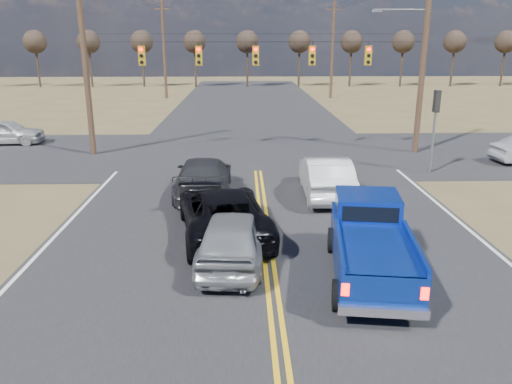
{
  "coord_description": "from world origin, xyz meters",
  "views": [
    {
      "loc": [
        -0.73,
        -9.34,
        6.07
      ],
      "look_at": [
        -0.32,
        5.66,
        1.5
      ],
      "focal_mm": 35.0,
      "sensor_mm": 36.0,
      "label": 1
    }
  ],
  "objects_px": {
    "cross_car_west": "(5,132)",
    "pickup_truck": "(370,243)",
    "silver_suv": "(233,237)",
    "black_suv": "(223,212)",
    "white_car_queue": "(326,176)",
    "dgrey_car_queue": "(204,177)"
  },
  "relations": [
    {
      "from": "black_suv",
      "to": "dgrey_car_queue",
      "type": "distance_m",
      "value": 4.46
    },
    {
      "from": "black_suv",
      "to": "dgrey_car_queue",
      "type": "bearing_deg",
      "value": -87.24
    },
    {
      "from": "white_car_queue",
      "to": "cross_car_west",
      "type": "xyz_separation_m",
      "value": [
        -17.74,
        11.05,
        -0.07
      ]
    },
    {
      "from": "black_suv",
      "to": "cross_car_west",
      "type": "xyz_separation_m",
      "value": [
        -13.75,
        15.25,
        -0.03
      ]
    },
    {
      "from": "white_car_queue",
      "to": "black_suv",
      "type": "bearing_deg",
      "value": 47.72
    },
    {
      "from": "cross_car_west",
      "to": "black_suv",
      "type": "bearing_deg",
      "value": -140.28
    },
    {
      "from": "white_car_queue",
      "to": "dgrey_car_queue",
      "type": "bearing_deg",
      "value": -0.64
    },
    {
      "from": "silver_suv",
      "to": "black_suv",
      "type": "height_order",
      "value": "black_suv"
    },
    {
      "from": "cross_car_west",
      "to": "pickup_truck",
      "type": "bearing_deg",
      "value": -138.22
    },
    {
      "from": "silver_suv",
      "to": "dgrey_car_queue",
      "type": "distance_m",
      "value": 6.57
    },
    {
      "from": "pickup_truck",
      "to": "cross_car_west",
      "type": "distance_m",
      "value": 25.49
    },
    {
      "from": "pickup_truck",
      "to": "white_car_queue",
      "type": "relative_size",
      "value": 1.08
    },
    {
      "from": "silver_suv",
      "to": "dgrey_car_queue",
      "type": "height_order",
      "value": "dgrey_car_queue"
    },
    {
      "from": "white_car_queue",
      "to": "cross_car_west",
      "type": "bearing_deg",
      "value": -30.62
    },
    {
      "from": "white_car_queue",
      "to": "silver_suv",
      "type": "bearing_deg",
      "value": 61.12
    },
    {
      "from": "pickup_truck",
      "to": "white_car_queue",
      "type": "bearing_deg",
      "value": 97.79
    },
    {
      "from": "silver_suv",
      "to": "cross_car_west",
      "type": "xyz_separation_m",
      "value": [
        -14.09,
        17.33,
        -0.01
      ]
    },
    {
      "from": "silver_suv",
      "to": "cross_car_west",
      "type": "bearing_deg",
      "value": -46.57
    },
    {
      "from": "black_suv",
      "to": "cross_car_west",
      "type": "height_order",
      "value": "black_suv"
    },
    {
      "from": "silver_suv",
      "to": "black_suv",
      "type": "bearing_deg",
      "value": -76.39
    },
    {
      "from": "dgrey_car_queue",
      "to": "silver_suv",
      "type": "bearing_deg",
      "value": 100.51
    },
    {
      "from": "silver_suv",
      "to": "white_car_queue",
      "type": "height_order",
      "value": "white_car_queue"
    }
  ]
}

